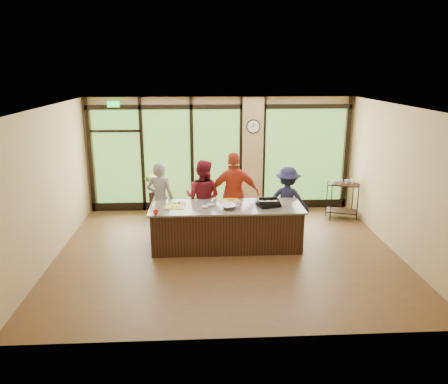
{
  "coord_description": "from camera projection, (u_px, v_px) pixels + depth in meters",
  "views": [
    {
      "loc": [
        -0.53,
        -8.39,
        3.7
      ],
      "look_at": [
        -0.05,
        0.4,
        1.2
      ],
      "focal_mm": 35.0,
      "sensor_mm": 36.0,
      "label": 1
    }
  ],
  "objects": [
    {
      "name": "red_ramekin",
      "position": [
        156.0,
        212.0,
        8.61
      ],
      "size": [
        0.11,
        0.11,
        0.09
      ],
      "primitive_type": "imported",
      "rotation": [
        0.0,
        0.0,
        0.03
      ],
      "color": "red",
      "rests_on": "countertop"
    },
    {
      "name": "prep_bowl_near",
      "position": [
        211.0,
        205.0,
        9.14
      ],
      "size": [
        0.16,
        0.16,
        0.05
      ],
      "primitive_type": "imported",
      "rotation": [
        0.0,
        0.0,
        0.04
      ],
      "color": "white",
      "rests_on": "countertop"
    },
    {
      "name": "cutting_board_left",
      "position": [
        176.0,
        204.0,
        9.26
      ],
      "size": [
        0.4,
        0.31,
        0.01
      ],
      "primitive_type": "cube",
      "rotation": [
        0.0,
        0.0,
        0.05
      ],
      "color": "#4B8E33",
      "rests_on": "countertop"
    },
    {
      "name": "wall_clock",
      "position": [
        253.0,
        126.0,
        11.28
      ],
      "size": [
        0.36,
        0.04,
        0.36
      ],
      "color": "black",
      "rests_on": "window_wall"
    },
    {
      "name": "right_wall",
      "position": [
        399.0,
        181.0,
        8.88
      ],
      "size": [
        0.0,
        6.0,
        6.0
      ],
      "primitive_type": "plane",
      "rotation": [
        1.57,
        0.0,
        -1.57
      ],
      "color": "tan",
      "rests_on": "floor"
    },
    {
      "name": "cook_midright",
      "position": [
        234.0,
        194.0,
        9.84
      ],
      "size": [
        1.14,
        0.5,
        1.92
      ],
      "primitive_type": "imported",
      "rotation": [
        0.0,
        0.0,
        3.17
      ],
      "color": "#A73119",
      "rests_on": "floor"
    },
    {
      "name": "cutting_board_center",
      "position": [
        175.0,
        207.0,
        9.07
      ],
      "size": [
        0.44,
        0.36,
        0.01
      ],
      "primitive_type": "cube",
      "rotation": [
        0.0,
        0.0,
        -0.17
      ],
      "color": "yellow",
      "rests_on": "countertop"
    },
    {
      "name": "ceiling",
      "position": [
        228.0,
        107.0,
        8.28
      ],
      "size": [
        7.0,
        7.0,
        0.0
      ],
      "primitive_type": "plane",
      "rotation": [
        3.14,
        0.0,
        0.0
      ],
      "color": "white",
      "rests_on": "back_wall"
    },
    {
      "name": "left_wall",
      "position": [
        48.0,
        185.0,
        8.5
      ],
      "size": [
        0.0,
        6.0,
        6.0
      ],
      "primitive_type": "plane",
      "rotation": [
        1.57,
        0.0,
        1.57
      ],
      "color": "tan",
      "rests_on": "floor"
    },
    {
      "name": "flower_stand",
      "position": [
        157.0,
        204.0,
        11.15
      ],
      "size": [
        0.39,
        0.39,
        0.72
      ],
      "primitive_type": "cube",
      "rotation": [
        0.0,
        0.0,
        0.1
      ],
      "color": "black",
      "rests_on": "floor"
    },
    {
      "name": "flower_vase",
      "position": [
        156.0,
        185.0,
        11.02
      ],
      "size": [
        0.29,
        0.29,
        0.28
      ],
      "primitive_type": "imported",
      "rotation": [
        0.0,
        0.0,
        -0.1
      ],
      "color": "#997D53",
      "rests_on": "flower_stand"
    },
    {
      "name": "floor",
      "position": [
        227.0,
        252.0,
        9.1
      ],
      "size": [
        7.0,
        7.0,
        0.0
      ],
      "primitive_type": "plane",
      "color": "#53341D",
      "rests_on": "ground"
    },
    {
      "name": "cutting_board_right",
      "position": [
        229.0,
        200.0,
        9.5
      ],
      "size": [
        0.52,
        0.45,
        0.01
      ],
      "primitive_type": "cube",
      "rotation": [
        0.0,
        0.0,
        0.3
      ],
      "color": "yellow",
      "rests_on": "countertop"
    },
    {
      "name": "window_wall",
      "position": [
        227.0,
        159.0,
        11.56
      ],
      "size": [
        6.9,
        0.12,
        3.0
      ],
      "color": "tan",
      "rests_on": "floor"
    },
    {
      "name": "cook_midleft",
      "position": [
        203.0,
        197.0,
        9.92
      ],
      "size": [
        1.03,
        0.93,
        1.74
      ],
      "primitive_type": "imported",
      "rotation": [
        0.0,
        0.0,
        2.76
      ],
      "color": "maroon",
      "rests_on": "floor"
    },
    {
      "name": "countertop",
      "position": [
        226.0,
        207.0,
        9.14
      ],
      "size": [
        3.2,
        1.1,
        0.04
      ],
      "primitive_type": "cube",
      "color": "slate",
      "rests_on": "island_base"
    },
    {
      "name": "roasting_pan",
      "position": [
        269.0,
        204.0,
        9.14
      ],
      "size": [
        0.53,
        0.46,
        0.08
      ],
      "primitive_type": "cube",
      "rotation": [
        0.0,
        0.0,
        0.3
      ],
      "color": "black",
      "rests_on": "countertop"
    },
    {
      "name": "cook_left",
      "position": [
        160.0,
        199.0,
        9.85
      ],
      "size": [
        0.71,
        0.55,
        1.71
      ],
      "primitive_type": "imported",
      "rotation": [
        0.0,
        0.0,
        2.89
      ],
      "color": "gray",
      "rests_on": "floor"
    },
    {
      "name": "prep_bowl_mid",
      "position": [
        205.0,
        207.0,
        9.0
      ],
      "size": [
        0.16,
        0.16,
        0.05
      ],
      "primitive_type": "imported",
      "rotation": [
        0.0,
        0.0,
        0.09
      ],
      "color": "white",
      "rests_on": "countertop"
    },
    {
      "name": "cook_right",
      "position": [
        287.0,
        200.0,
        10.02
      ],
      "size": [
        1.14,
        0.86,
        1.56
      ],
      "primitive_type": "imported",
      "rotation": [
        0.0,
        0.0,
        2.83
      ],
      "color": "#1B1C3D",
      "rests_on": "floor"
    },
    {
      "name": "island_base",
      "position": [
        226.0,
        228.0,
        9.27
      ],
      "size": [
        3.1,
        1.0,
        0.88
      ],
      "primitive_type": "cube",
      "color": "black",
      "rests_on": "floor"
    },
    {
      "name": "mixing_bowl",
      "position": [
        229.0,
        206.0,
        8.97
      ],
      "size": [
        0.46,
        0.46,
        0.08
      ],
      "primitive_type": "imported",
      "rotation": [
        0.0,
        0.0,
        0.42
      ],
      "color": "silver",
      "rests_on": "countertop"
    },
    {
      "name": "prep_bowl_far",
      "position": [
        260.0,
        202.0,
        9.33
      ],
      "size": [
        0.15,
        0.15,
        0.03
      ],
      "primitive_type": "imported",
      "rotation": [
        0.0,
        0.0,
        0.14
      ],
      "color": "white",
      "rests_on": "countertop"
    },
    {
      "name": "back_wall",
      "position": [
        220.0,
        154.0,
        11.57
      ],
      "size": [
        7.0,
        0.0,
        7.0
      ],
      "primitive_type": "plane",
      "rotation": [
        1.57,
        0.0,
        0.0
      ],
      "color": "tan",
      "rests_on": "floor"
    },
    {
      "name": "bar_cart",
      "position": [
        342.0,
        195.0,
        11.03
      ],
      "size": [
        0.84,
        0.66,
        1.01
      ],
      "rotation": [
        0.0,
        0.0,
        -0.36
      ],
      "color": "black",
      "rests_on": "floor"
    }
  ]
}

